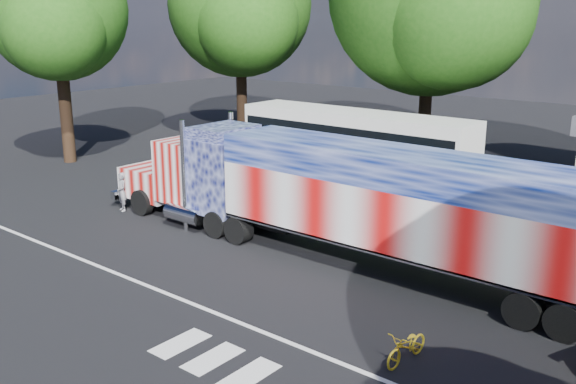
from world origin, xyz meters
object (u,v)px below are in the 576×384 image
Objects in this scene: tree_nw_a at (241,5)px; tree_w_a at (57,11)px; woman at (122,192)px; coach_bus at (354,146)px; semi_truck at (339,196)px; bicycle at (407,346)px.

tree_w_a is (-2.85, -11.55, -0.41)m from tree_nw_a.
woman is 19.01m from tree_nw_a.
semi_truck is at bearing -59.32° from coach_bus.
tree_nw_a is at bearing 144.87° from bicycle.
semi_truck is at bearing 24.74° from woman.
tree_nw_a is at bearing 76.15° from tree_w_a.
woman is 1.06× the size of bicycle.
tree_nw_a is at bearing 141.25° from semi_truck.
semi_truck is 12.94× the size of bicycle.
woman is at bearing -21.38° from tree_w_a.
coach_bus is at bearing 132.07° from bicycle.
tree_nw_a is 11.90m from tree_w_a.
tree_w_a reaches higher than coach_bus.
tree_w_a is at bearing 168.24° from bicycle.
tree_nw_a reaches higher than tree_w_a.
tree_nw_a reaches higher than coach_bus.
bicycle is at bearing -15.98° from tree_w_a.
coach_bus is 7.36× the size of woman.
semi_truck is at bearing 142.92° from bicycle.
woman is at bearing -64.52° from tree_nw_a.
coach_bus is at bearing 82.14° from woman.
tree_nw_a reaches higher than woman.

